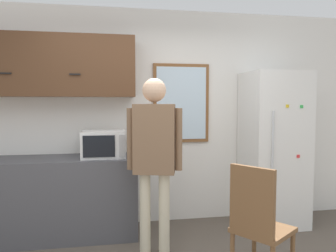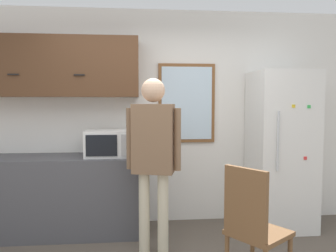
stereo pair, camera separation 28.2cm
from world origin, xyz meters
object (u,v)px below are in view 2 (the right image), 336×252
Objects in this scene: person at (153,148)px; chair at (253,223)px; refrigerator at (281,150)px; microwave at (107,143)px.

person reaches higher than chair.
chair is at bearing -122.28° from refrigerator.
person is at bearing 12.61° from chair.
microwave reaches higher than chair.
chair is (0.78, -0.70, -0.54)m from person.
refrigerator reaches higher than microwave.
refrigerator is 1.87× the size of chair.
person is 1.70m from refrigerator.
microwave is at bearing 145.23° from person.
chair is at bearing -45.03° from microwave.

